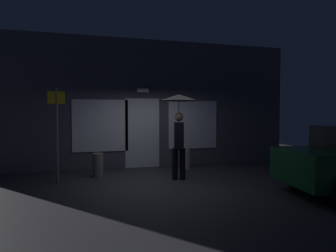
{
  "coord_description": "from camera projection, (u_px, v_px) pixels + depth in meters",
  "views": [
    {
      "loc": [
        -1.73,
        -7.15,
        1.71
      ],
      "look_at": [
        0.29,
        0.15,
        1.4
      ],
      "focal_mm": 31.73,
      "sensor_mm": 36.0,
      "label": 1
    }
  ],
  "objects": [
    {
      "name": "building_facade",
      "position": [
        141.0,
        104.0,
        9.6
      ],
      "size": [
        10.18,
        0.48,
        4.09
      ],
      "color": "#4C4C56",
      "rests_on": "ground"
    },
    {
      "name": "person_with_umbrella",
      "position": [
        179.0,
        116.0,
        7.65
      ],
      "size": [
        1.04,
        1.04,
        2.21
      ],
      "rotation": [
        0.0,
        0.0,
        1.3
      ],
      "color": "black",
      "rests_on": "ground"
    },
    {
      "name": "sidewalk_bollard_2",
      "position": [
        187.0,
        158.0,
        9.22
      ],
      "size": [
        0.25,
        0.25,
        0.67
      ],
      "primitive_type": "cylinder",
      "color": "#9E998E",
      "rests_on": "ground"
    },
    {
      "name": "street_sign_post",
      "position": [
        57.0,
        129.0,
        7.29
      ],
      "size": [
        0.4,
        0.07,
        2.36
      ],
      "color": "#595B60",
      "rests_on": "ground"
    },
    {
      "name": "sidewalk_bollard",
      "position": [
        98.0,
        165.0,
        8.03
      ],
      "size": [
        0.28,
        0.28,
        0.65
      ],
      "primitive_type": "cylinder",
      "color": "slate",
      "rests_on": "ground"
    },
    {
      "name": "ground_plane",
      "position": [
        158.0,
        182.0,
        7.42
      ],
      "size": [
        18.0,
        18.0,
        0.0
      ],
      "primitive_type": "plane",
      "color": "#2D2D33"
    }
  ]
}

